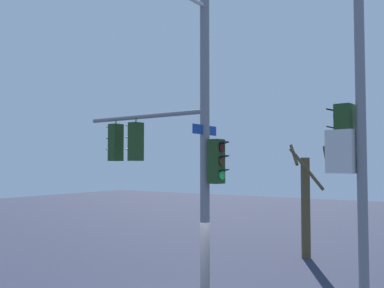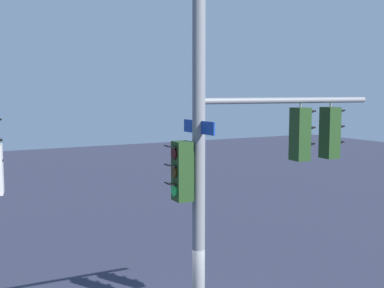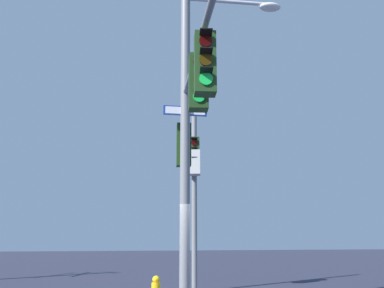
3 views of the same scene
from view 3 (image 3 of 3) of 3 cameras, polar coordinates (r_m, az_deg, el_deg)
name	(u,v)px [view 3 (image 3 of 3)]	position (r m, az deg, el deg)	size (l,w,h in m)	color
main_signal_pole_assembly	(194,108)	(8.84, 0.33, 5.38)	(4.81, 3.21, 8.58)	slate
secondary_pole_assembly	(194,168)	(13.15, 0.32, -3.63)	(0.74, 0.51, 7.32)	slate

